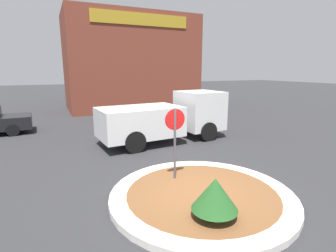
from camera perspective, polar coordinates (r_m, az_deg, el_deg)
name	(u,v)px	position (r m, az deg, el deg)	size (l,w,h in m)	color
ground_plane	(202,198)	(7.32, 7.35, -15.33)	(120.00, 120.00, 0.00)	#2D2D30
traffic_island	(202,195)	(7.28, 7.37, -14.73)	(4.88, 4.88, 0.17)	silver
stop_sign	(175,133)	(7.59, 1.51, -1.60)	(0.62, 0.07, 2.29)	#4C4C51
island_shrub	(215,194)	(5.95, 10.18, -14.35)	(1.03, 1.03, 0.92)	brown
utility_truck	(167,117)	(12.41, -0.26, 1.95)	(6.21, 2.60, 2.30)	white
storefront_building	(131,63)	(23.86, -8.08, 13.47)	(10.84, 6.07, 7.87)	brown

